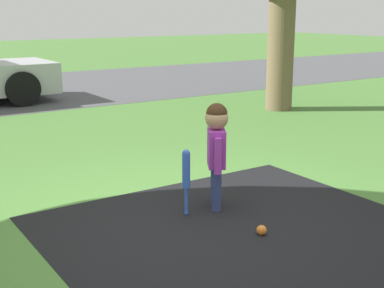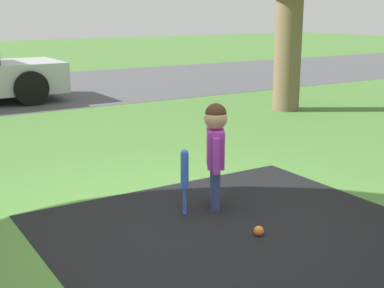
% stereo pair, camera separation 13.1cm
% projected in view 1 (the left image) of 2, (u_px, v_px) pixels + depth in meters
% --- Properties ---
extents(ground_plane, '(60.00, 60.00, 0.00)m').
position_uv_depth(ground_plane, '(181.00, 227.00, 4.51)').
color(ground_plane, '#477533').
extents(child, '(0.27, 0.35, 0.98)m').
position_uv_depth(child, '(216.00, 141.00, 4.80)').
color(child, navy).
rests_on(child, ground).
extents(baseball_bat, '(0.07, 0.07, 0.60)m').
position_uv_depth(baseball_bat, '(186.00, 173.00, 4.68)').
color(baseball_bat, blue).
rests_on(baseball_bat, ground).
extents(sports_ball, '(0.08, 0.08, 0.08)m').
position_uv_depth(sports_ball, '(262.00, 230.00, 4.34)').
color(sports_ball, orange).
rests_on(sports_ball, ground).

